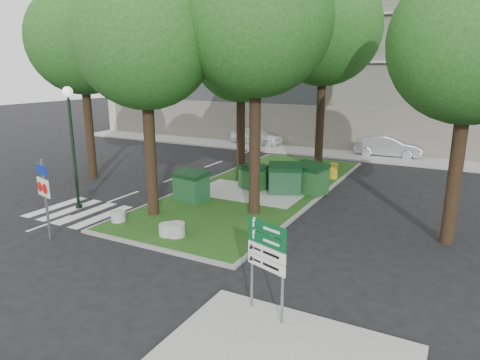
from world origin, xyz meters
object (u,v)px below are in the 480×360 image
Objects in this scene: tree_median_near_left at (146,23)px; tree_street_right at (478,25)px; car_white at (257,136)px; bollard_mid at (167,230)px; traffic_sign_pole at (45,189)px; tree_median_mid at (243,42)px; street_lamp at (72,134)px; dumpster_b at (253,177)px; dumpster_c at (285,179)px; tree_median_far at (327,16)px; bollard_left at (118,216)px; dumpster_d at (310,178)px; tree_street_left at (83,29)px; car_silver at (389,146)px; bollard_right at (176,230)px; dumpster_a at (191,186)px; directional_sign at (267,254)px; tree_median_near_right at (259,3)px; litter_bin at (333,171)px.

tree_median_near_left is 1.05× the size of tree_street_right.
bollard_mid is at bearing -159.88° from car_white.
traffic_sign_pole is at bearing -170.95° from car_white.
tree_median_near_left is at bearing -94.40° from tree_median_mid.
bollard_mid is 6.19m from street_lamp.
tree_median_mid is at bearing 152.12° from dumpster_b.
tree_median_mid is (0.50, 6.50, -0.34)m from tree_median_near_left.
dumpster_c reaches higher than car_white.
tree_median_far reaches higher than bollard_left.
tree_median_near_left is 9.73m from dumpster_d.
tree_street_left reaches higher than car_silver.
traffic_sign_pole reaches higher than bollard_right.
bollard_right is at bearing 43.45° from traffic_sign_pole.
bollard_right is at bearing -29.05° from tree_street_left.
dumpster_c is (3.20, 2.97, 0.04)m from dumpster_a.
tree_median_near_left is at bearing -146.54° from dumpster_c.
street_lamp is at bearing 137.87° from traffic_sign_pole.
bollard_mid is at bearing -42.31° from tree_median_near_left.
tree_street_right is 5.56× the size of dumpster_c.
tree_street_left reaches higher than traffic_sign_pole.
tree_median_near_left reaches higher than street_lamp.
dumpster_d is 10.53m from street_lamp.
tree_street_right is at bearing 19.13° from bollard_left.
street_lamp is at bearing -163.18° from dumpster_c.
tree_street_left is at bearing -150.92° from dumpster_b.
tree_street_right is at bearing 12.82° from street_lamp.
bollard_mid is (-8.67, -4.16, -6.66)m from tree_street_right.
directional_sign is (7.61, -3.18, 1.33)m from bollard_left.
directional_sign is (4.80, -2.99, 1.29)m from bollard_right.
bollard_left is (-11.19, -3.88, -6.67)m from tree_street_right.
tree_median_near_right is at bearing 68.81° from bollard_right.
tree_median_near_right reaches higher than bollard_mid.
tree_median_far is 8.43m from dumpster_d.
car_silver is at bearing 61.28° from street_lamp.
dumpster_c reaches higher than bollard_right.
tree_median_mid is 13.40m from car_silver.
bollard_mid is at bearing -154.37° from tree_street_right.
dumpster_d is 0.64× the size of traffic_sign_pole.
dumpster_c reaches higher than bollard_left.
traffic_sign_pole reaches higher than bollard_left.
litter_bin is at bearing 78.62° from traffic_sign_pole.
dumpster_c is at bearing -94.10° from tree_median_far.
dumpster_a is 15.24m from car_white.
tree_median_near_left is 0.92× the size of tree_median_near_right.
tree_median_far is (3.20, 3.00, 1.34)m from tree_median_mid.
tree_street_left is at bearing 129.09° from street_lamp.
bollard_left is (6.31, -4.88, -7.34)m from tree_street_left.
directional_sign is at bearing -29.63° from bollard_mid.
bollard_left is at bearing -37.72° from tree_street_left.
litter_bin is (5.30, 10.33, 0.21)m from bollard_left.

